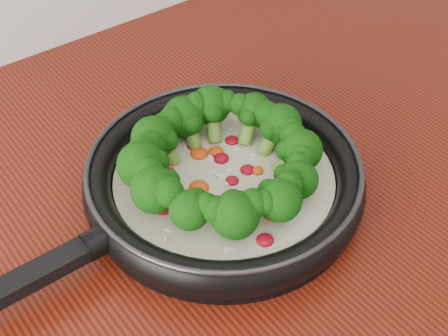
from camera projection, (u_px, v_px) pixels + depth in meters
skillet at (220, 175)px, 0.79m from camera, size 0.54×0.35×0.10m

